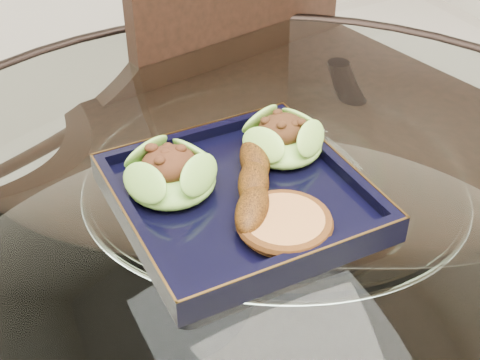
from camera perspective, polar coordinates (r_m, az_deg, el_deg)
name	(u,v)px	position (r m, az deg, el deg)	size (l,w,h in m)	color
dining_table	(270,306)	(0.89, 2.57, -10.66)	(1.13, 1.13, 0.77)	white
dining_chair	(283,147)	(1.20, 3.69, 2.84)	(0.52, 0.52, 1.04)	black
navy_plate	(240,201)	(0.77, 0.00, -1.77)	(0.27, 0.27, 0.02)	black
lettuce_wrap_left	(171,176)	(0.77, -5.92, 0.35)	(0.10, 0.10, 0.04)	#59A630
lettuce_wrap_right	(283,140)	(0.83, 3.67, 3.40)	(0.10, 0.10, 0.04)	#65A22F
roasted_plantain	(254,183)	(0.76, 1.16, -0.27)	(0.17, 0.04, 0.03)	#63330A
crumb_patty	(284,224)	(0.71, 3.79, -3.76)	(0.09, 0.09, 0.02)	#B9763D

